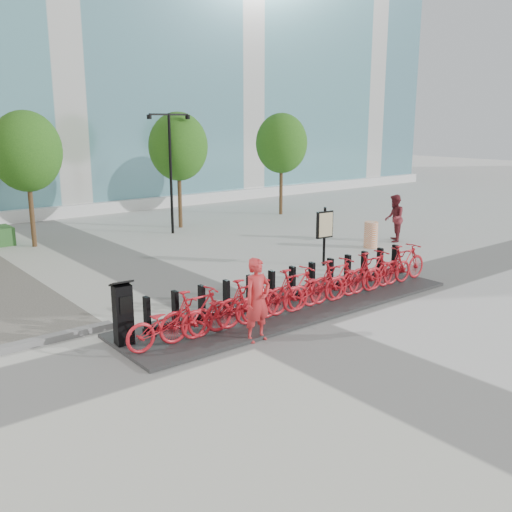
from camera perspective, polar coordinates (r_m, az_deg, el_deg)
ground at (r=13.73m, az=0.64°, el=-6.62°), size 120.00×120.00×0.00m
glass_building at (r=42.90m, az=-7.42°, el=23.06°), size 32.00×16.00×24.00m
tree_1 at (r=23.01m, az=-22.00°, el=9.66°), size 2.60×2.60×5.10m
tree_2 at (r=25.66m, az=-7.78°, el=10.77°), size 2.60×2.60×5.10m
tree_3 at (r=29.20m, az=2.56°, el=11.18°), size 2.60×2.60×5.10m
streetlamp at (r=24.32m, az=-8.57°, el=9.54°), size 2.00×0.20×5.00m
dock_pad at (r=14.74m, az=3.84°, el=-5.07°), size 9.60×2.40×0.08m
dock_rail_posts at (r=15.21m, az=3.83°, el=-2.65°), size 8.74×0.50×0.85m
bike_0 at (r=12.12m, az=-8.84°, el=-6.62°), size 1.92×0.67×1.01m
bike_1 at (r=12.45m, az=-5.96°, el=-5.71°), size 1.86×0.53×1.12m
bike_2 at (r=12.84m, az=-3.24°, el=-5.31°), size 1.92×0.67×1.01m
bike_3 at (r=13.23m, az=-0.70°, el=-4.47°), size 1.86×0.53×1.12m
bike_4 at (r=13.68m, az=1.69°, el=-4.12°), size 1.92×0.67×1.01m
bike_5 at (r=14.12m, az=3.93°, el=-3.35°), size 1.86×0.53×1.12m
bike_6 at (r=14.61m, az=6.01°, el=-3.04°), size 1.92×0.67×1.01m
bike_7 at (r=15.09m, az=7.97°, el=-2.34°), size 1.86×0.53×1.12m
bike_8 at (r=15.62m, az=9.79°, el=-2.08°), size 1.92×0.67×1.01m
bike_9 at (r=16.14m, az=11.51°, el=-1.46°), size 1.86×0.53×1.12m
bike_10 at (r=16.70m, az=13.09°, el=-1.24°), size 1.92×0.67×1.01m
bike_11 at (r=17.24m, az=14.60°, el=-0.68°), size 1.86×0.53×1.12m
kiosk at (r=12.33m, az=-13.16°, el=-5.59°), size 0.47×0.41×1.42m
worker_red at (r=12.34m, az=0.14°, el=-4.41°), size 0.69×0.47×1.85m
pedestrian at (r=23.26m, az=13.65°, el=3.69°), size 1.16×1.13×1.88m
construction_barrel at (r=21.99m, az=11.41°, el=2.10°), size 0.68×0.68×0.99m
map_sign at (r=18.83m, az=6.89°, el=2.89°), size 0.65×0.17×1.96m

